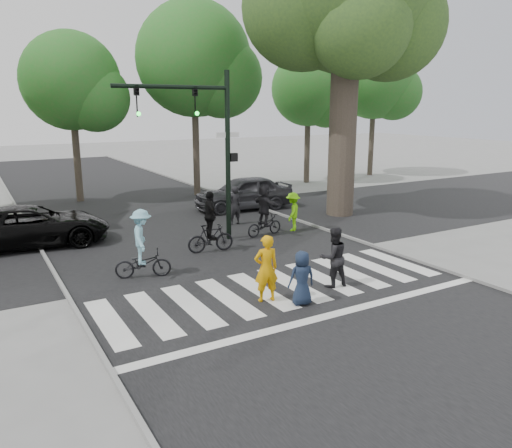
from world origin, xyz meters
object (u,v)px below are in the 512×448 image
Objects in this scene: traffic_signal at (206,133)px; pedestrian_woman at (266,268)px; cyclist_mid at (210,227)px; cyclist_left at (142,248)px; pedestrian_adult at (333,257)px; pedestrian_child at (302,278)px; eucalyptus at (346,0)px; car_grey at (244,193)px; cyclist_right at (264,213)px; car_suv at (32,226)px.

traffic_signal is 6.70m from pedestrian_woman.
cyclist_mid is at bearing -110.73° from traffic_signal.
pedestrian_adult is at bearing -37.91° from cyclist_left.
cyclist_left is at bearing -43.24° from pedestrian_child.
eucalyptus is 7.88× the size of pedestrian_adult.
traffic_signal is 6.74m from car_grey.
car_grey is (2.94, 10.36, -0.03)m from pedestrian_adult.
pedestrian_woman is 6.53m from cyclist_right.
pedestrian_adult is 4.89m from cyclist_mid.
cyclist_left is (-4.23, 3.29, 0.04)m from pedestrian_adult.
cyclist_mid is (2.76, 1.37, -0.01)m from cyclist_left.
car_suv is at bearing 159.73° from cyclist_right.
eucalyptus reaches higher than cyclist_left.
cyclist_right is (5.45, 2.33, 0.02)m from cyclist_left.
car_grey reaches higher than pedestrian_child.
traffic_signal is 6.88m from car_suv.
cyclist_left is 0.96× the size of cyclist_mid.
eucalyptus is at bearing 19.33° from cyclist_mid.
pedestrian_adult is at bearing -72.60° from cyclist_mid.
car_grey is (-3.23, 3.02, -8.29)m from eucalyptus.
car_grey is at bearing 136.92° from eucalyptus.
pedestrian_adult is at bearing -80.31° from traffic_signal.
pedestrian_woman is at bearing -21.50° from car_grey.
eucalyptus is at bearing -89.95° from car_suv.
cyclist_right is at bearing -15.38° from car_grey.
cyclist_left is at bearing -40.85° from car_grey.
traffic_signal is at bearing -73.40° from pedestrian_adult.
pedestrian_child is 0.69× the size of cyclist_left.
pedestrian_adult is at bearing -11.33° from car_grey.
cyclist_mid is (-1.46, 4.66, 0.03)m from pedestrian_adult.
traffic_signal is 3.02× the size of cyclist_left.
eucalyptus is 2.78× the size of car_grey.
car_suv is (-4.41, 8.47, -0.14)m from pedestrian_woman.
eucalyptus is 13.86m from cyclist_left.
eucalyptus reaches higher than pedestrian_child.
car_grey is at bearing 52.32° from cyclist_mid.
car_suv is at bearing 174.85° from eucalyptus.
car_suv is at bearing 154.66° from traffic_signal.
pedestrian_child is at bearing -133.88° from eucalyptus.
pedestrian_child is 1.61m from pedestrian_adult.
cyclist_mid is (0.65, 4.65, -0.01)m from pedestrian_woman.
cyclist_mid is 0.40× the size of car_suv.
pedestrian_adult reaches higher than car_suv.
pedestrian_child is at bearing -90.15° from cyclist_mid.
cyclist_mid is at bearing -87.53° from pedestrian_woman.
cyclist_right is 0.38× the size of car_suv.
pedestrian_adult is (1.48, 0.62, 0.14)m from pedestrian_child.
pedestrian_woman is at bearing -147.33° from car_suv.
cyclist_mid reaches higher than cyclist_right.
cyclist_mid is at bearing -160.67° from eucalyptus.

